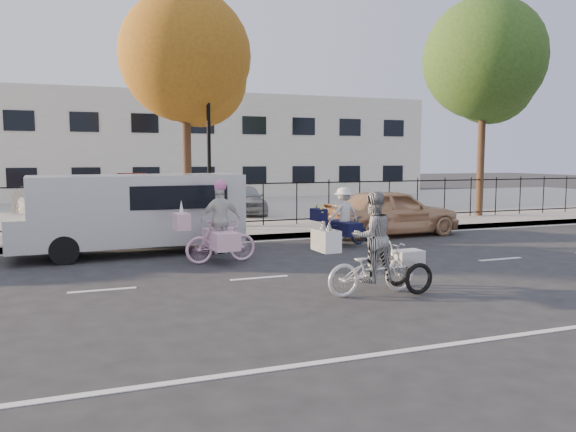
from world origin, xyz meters
name	(u,v)px	position (x,y,z in m)	size (l,w,h in m)	color
ground	(259,278)	(0.00, 0.00, 0.00)	(120.00, 120.00, 0.00)	#333334
road_markings	(259,278)	(0.00, 0.00, 0.01)	(60.00, 9.52, 0.01)	silver
curb	(206,240)	(0.00, 5.05, 0.07)	(60.00, 0.10, 0.15)	#A8A399
sidewalk	(199,235)	(0.00, 6.10, 0.07)	(60.00, 2.20, 0.15)	#A8A399
parking_lot	(160,209)	(0.00, 15.00, 0.07)	(60.00, 15.60, 0.15)	#A8A399
iron_fence	(192,205)	(0.00, 7.20, 0.90)	(58.00, 0.06, 1.50)	black
building	(136,148)	(0.00, 25.00, 3.00)	(34.00, 10.00, 6.00)	silver
lamppost	(209,135)	(0.50, 6.80, 3.11)	(0.36, 0.36, 4.33)	black
street_sign	(132,191)	(-1.85, 6.80, 1.42)	(0.85, 0.06, 1.80)	black
zebra_trike	(372,255)	(1.48, -1.94, 0.70)	(2.13, 0.82, 1.83)	silver
unicorn_bike	(219,232)	(-0.36, 1.89, 0.71)	(1.90, 1.32, 1.92)	#F8BCDA
bull_bike	(343,222)	(3.40, 3.20, 0.64)	(1.76, 1.22, 1.60)	#0F1832
white_van	(133,210)	(-2.08, 3.86, 1.09)	(5.67, 2.21, 1.98)	silver
gold_sedan	(392,212)	(5.71, 4.50, 0.73)	(1.73, 4.29, 1.46)	tan
lot_car_b	(56,208)	(-4.09, 9.54, 0.75)	(1.98, 4.30, 1.19)	white
lot_car_c	(45,205)	(-4.48, 10.61, 0.78)	(1.33, 3.80, 1.25)	#43444A
lot_car_d	(244,199)	(2.82, 11.03, 0.74)	(1.40, 3.47, 1.18)	#969A9D
tree_mid	(189,63)	(0.18, 8.11, 5.48)	(4.27, 4.27, 7.83)	#442D1D
tree_east	(486,65)	(11.43, 7.36, 5.93)	(4.62, 4.62, 8.47)	#442D1D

